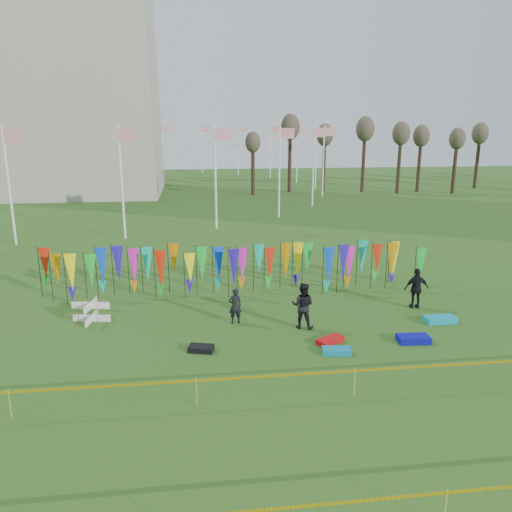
{
  "coord_description": "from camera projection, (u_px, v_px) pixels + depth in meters",
  "views": [
    {
      "loc": [
        -1.79,
        -15.3,
        7.97
      ],
      "look_at": [
        0.92,
        6.0,
        2.34
      ],
      "focal_mm": 35.0,
      "sensor_mm": 36.0,
      "label": 1
    }
  ],
  "objects": [
    {
      "name": "box_kite",
      "position": [
        91.0,
        312.0,
        20.75
      ],
      "size": [
        0.82,
        0.82,
        0.91
      ],
      "rotation": [
        0.0,
        0.0,
        -0.16
      ],
      "color": "red",
      "rests_on": "ground"
    },
    {
      "name": "tree_line",
      "position": [
        467.0,
        140.0,
        61.47
      ],
      "size": [
        53.92,
        1.92,
        7.84
      ],
      "color": "#39271C",
      "rests_on": "ground"
    },
    {
      "name": "person_left",
      "position": [
        235.0,
        306.0,
        20.58
      ],
      "size": [
        0.61,
        0.49,
        1.5
      ],
      "primitive_type": "imported",
      "rotation": [
        0.0,
        0.0,
        3.31
      ],
      "color": "black",
      "rests_on": "ground"
    },
    {
      "name": "kite_bag_red",
      "position": [
        330.0,
        340.0,
        18.83
      ],
      "size": [
        1.18,
        1.0,
        0.2
      ],
      "primitive_type": "cube",
      "rotation": [
        0.0,
        0.0,
        0.57
      ],
      "color": "red",
      "rests_on": "ground"
    },
    {
      "name": "caution_tape_far",
      "position": [
        285.0,
        510.0,
        9.62
      ],
      "size": [
        26.0,
        0.02,
        0.9
      ],
      "color": "#FFDE05",
      "rests_on": "ground"
    },
    {
      "name": "kite_bag_turquoise",
      "position": [
        337.0,
        351.0,
        17.95
      ],
      "size": [
        1.09,
        0.66,
        0.2
      ],
      "primitive_type": "cube",
      "rotation": [
        0.0,
        0.0,
        -0.15
      ],
      "color": "#0B8AAA",
      "rests_on": "ground"
    },
    {
      "name": "banner_row",
      "position": [
        238.0,
        264.0,
        24.13
      ],
      "size": [
        18.64,
        0.64,
        2.34
      ],
      "color": "black",
      "rests_on": "ground"
    },
    {
      "name": "ground",
      "position": [
        251.0,
        368.0,
        16.92
      ],
      "size": [
        160.0,
        160.0,
        0.0
      ],
      "primitive_type": "plane",
      "color": "#2A5818",
      "rests_on": "ground"
    },
    {
      "name": "caution_tape_near",
      "position": [
        253.0,
        378.0,
        14.62
      ],
      "size": [
        26.0,
        0.02,
        0.9
      ],
      "color": "#FFDE05",
      "rests_on": "ground"
    },
    {
      "name": "flagpole_ring",
      "position": [
        90.0,
        159.0,
        60.25
      ],
      "size": [
        57.4,
        56.16,
        8.0
      ],
      "color": "white",
      "rests_on": "ground"
    },
    {
      "name": "kite_bag_teal",
      "position": [
        440.0,
        320.0,
        20.8
      ],
      "size": [
        1.32,
        0.68,
        0.25
      ],
      "primitive_type": "cube",
      "rotation": [
        0.0,
        0.0,
        0.05
      ],
      "color": "#0DA2BF",
      "rests_on": "ground"
    },
    {
      "name": "kite_bag_blue",
      "position": [
        413.0,
        339.0,
        18.91
      ],
      "size": [
        1.22,
        0.68,
        0.25
      ],
      "primitive_type": "cube",
      "rotation": [
        0.0,
        0.0,
        -0.05
      ],
      "color": "#0A0DA6",
      "rests_on": "ground"
    },
    {
      "name": "person_mid",
      "position": [
        303.0,
        305.0,
        20.06
      ],
      "size": [
        1.07,
        0.88,
        1.9
      ],
      "primitive_type": "imported",
      "rotation": [
        0.0,
        0.0,
        2.75
      ],
      "color": "black",
      "rests_on": "ground"
    },
    {
      "name": "person_right",
      "position": [
        416.0,
        288.0,
        22.25
      ],
      "size": [
        1.11,
        0.67,
        1.84
      ],
      "primitive_type": "imported",
      "rotation": [
        0.0,
        0.0,
        3.09
      ],
      "color": "black",
      "rests_on": "ground"
    },
    {
      "name": "kite_bag_black",
      "position": [
        201.0,
        348.0,
        18.15
      ],
      "size": [
        0.99,
        0.73,
        0.21
      ],
      "primitive_type": "cube",
      "rotation": [
        0.0,
        0.0,
        -0.26
      ],
      "color": "black",
      "rests_on": "ground"
    }
  ]
}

